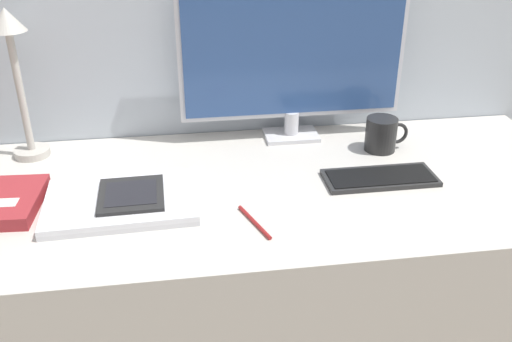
% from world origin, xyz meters
% --- Properties ---
extents(desk, '(1.58, 0.70, 0.72)m').
position_xyz_m(desk, '(0.00, 0.19, 0.36)').
color(desk, beige).
rests_on(desk, ground_plane).
extents(monitor, '(0.65, 0.11, 0.49)m').
position_xyz_m(monitor, '(0.06, 0.48, 0.98)').
color(monitor, silver).
rests_on(monitor, desk).
extents(keyboard, '(0.29, 0.12, 0.01)m').
position_xyz_m(keyboard, '(0.23, 0.17, 0.72)').
color(keyboard, '#282828').
rests_on(keyboard, desk).
extents(laptop, '(0.36, 0.25, 0.02)m').
position_xyz_m(laptop, '(-0.41, 0.14, 0.73)').
color(laptop, silver).
rests_on(laptop, desk).
extents(ereader, '(0.15, 0.17, 0.01)m').
position_xyz_m(ereader, '(-0.39, 0.14, 0.75)').
color(ereader, black).
rests_on(ereader, laptop).
extents(desk_lamp, '(0.10, 0.10, 0.41)m').
position_xyz_m(desk_lamp, '(-0.68, 0.46, 0.98)').
color(desk_lamp, '#BCB7AD').
rests_on(desk_lamp, desk).
extents(notebook, '(0.20, 0.23, 0.03)m').
position_xyz_m(notebook, '(-0.69, 0.17, 0.73)').
color(notebook, maroon).
rests_on(notebook, desk).
extents(coffee_mug, '(0.12, 0.09, 0.10)m').
position_xyz_m(coffee_mug, '(0.30, 0.35, 0.77)').
color(coffee_mug, black).
rests_on(coffee_mug, desk).
extents(pen, '(0.06, 0.14, 0.01)m').
position_xyz_m(pen, '(-0.11, 0.02, 0.72)').
color(pen, maroon).
rests_on(pen, desk).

